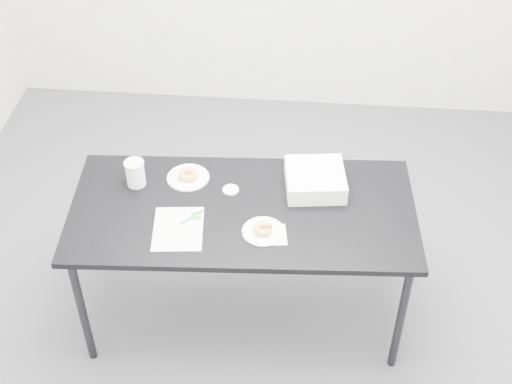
# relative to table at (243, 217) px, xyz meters

# --- Properties ---
(floor) EXTENTS (4.00, 4.00, 0.00)m
(floor) POSITION_rel_table_xyz_m (-0.00, 0.14, -0.73)
(floor) COLOR #49494D
(floor) RESTS_ON ground
(table) EXTENTS (1.77, 0.91, 0.79)m
(table) POSITION_rel_table_xyz_m (0.00, 0.00, 0.00)
(table) COLOR black
(table) RESTS_ON floor
(scorecard) EXTENTS (0.27, 0.33, 0.00)m
(scorecard) POSITION_rel_table_xyz_m (-0.30, -0.17, 0.06)
(scorecard) COLOR white
(scorecard) RESTS_ON table
(logo_patch) EXTENTS (0.05, 0.05, 0.00)m
(logo_patch) POSITION_rel_table_xyz_m (-0.22, -0.08, 0.06)
(logo_patch) COLOR green
(logo_patch) RESTS_ON scorecard
(pen) EXTENTS (0.10, 0.11, 0.01)m
(pen) POSITION_rel_table_xyz_m (-0.24, -0.09, 0.07)
(pen) COLOR #0D9658
(pen) RESTS_ON scorecard
(napkin) EXTENTS (0.16, 0.16, 0.00)m
(napkin) POSITION_rel_table_xyz_m (0.16, -0.18, 0.06)
(napkin) COLOR white
(napkin) RESTS_ON table
(plate_near) EXTENTS (0.20, 0.20, 0.01)m
(plate_near) POSITION_rel_table_xyz_m (0.12, -0.16, 0.07)
(plate_near) COLOR white
(plate_near) RESTS_ON napkin
(donut_near) EXTENTS (0.10, 0.10, 0.03)m
(donut_near) POSITION_rel_table_xyz_m (0.12, -0.16, 0.08)
(donut_near) COLOR #C9843F
(donut_near) RESTS_ON plate_near
(plate_far) EXTENTS (0.22, 0.22, 0.01)m
(plate_far) POSITION_rel_table_xyz_m (-0.31, 0.21, 0.06)
(plate_far) COLOR white
(plate_far) RESTS_ON table
(donut_far) EXTENTS (0.12, 0.12, 0.03)m
(donut_far) POSITION_rel_table_xyz_m (-0.31, 0.21, 0.08)
(donut_far) COLOR #C9843F
(donut_far) RESTS_ON plate_far
(coffee_cup) EXTENTS (0.10, 0.10, 0.14)m
(coffee_cup) POSITION_rel_table_xyz_m (-0.57, 0.14, 0.13)
(coffee_cup) COLOR white
(coffee_cup) RESTS_ON table
(cup_lid) EXTENTS (0.08, 0.08, 0.01)m
(cup_lid) POSITION_rel_table_xyz_m (-0.07, 0.13, 0.07)
(cup_lid) COLOR white
(cup_lid) RESTS_ON table
(bakery_box) EXTENTS (0.33, 0.33, 0.10)m
(bakery_box) POSITION_rel_table_xyz_m (0.35, 0.20, 0.11)
(bakery_box) COLOR white
(bakery_box) RESTS_ON table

